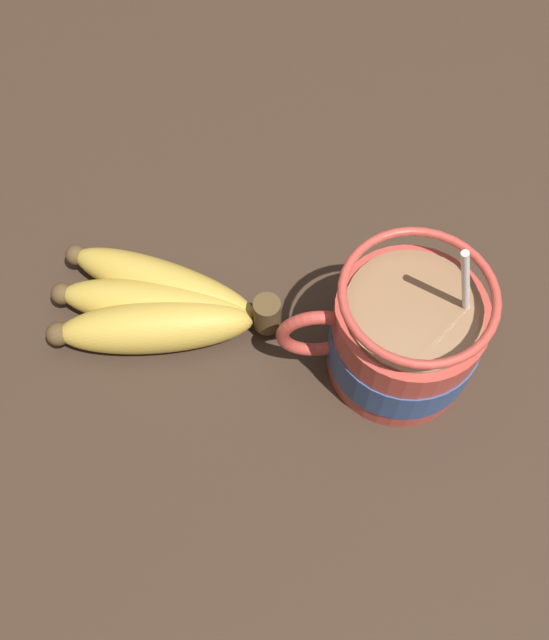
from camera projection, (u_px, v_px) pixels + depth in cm
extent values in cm
cube|color=#332319|center=(282.00, 407.00, 52.86)|extent=(114.09, 114.09, 3.40)
cylinder|color=#B23D33|center=(404.00, 338.00, 49.20)|extent=(10.14, 10.14, 7.96)
cylinder|color=navy|center=(403.00, 341.00, 49.64)|extent=(10.34, 10.34, 3.48)
torus|color=#B23D33|center=(317.00, 334.00, 48.23)|extent=(5.67, 0.90, 5.67)
cylinder|color=#846042|center=(414.00, 309.00, 45.60)|extent=(8.94, 8.94, 0.40)
torus|color=#B23D33|center=(419.00, 295.00, 43.95)|extent=(10.14, 10.14, 0.60)
cylinder|color=silver|center=(466.00, 308.00, 45.72)|extent=(3.69, 0.50, 13.11)
ellipsoid|color=silver|center=(423.00, 353.00, 51.42)|extent=(3.00, 2.00, 0.80)
cylinder|color=#4C381E|center=(267.00, 314.00, 51.56)|extent=(2.00, 2.00, 3.00)
ellipsoid|color=#B79338|center=(163.00, 285.00, 53.77)|extent=(15.09, 9.13, 3.61)
sphere|color=#4C381E|center=(76.00, 255.00, 55.02)|extent=(1.62, 1.62, 1.62)
ellipsoid|color=#B79338|center=(157.00, 306.00, 52.86)|extent=(14.96, 6.20, 3.69)
sphere|color=#4C381E|center=(62.00, 294.00, 53.35)|extent=(1.66, 1.66, 1.66)
ellipsoid|color=#B79338|center=(156.00, 327.00, 51.89)|extent=(14.37, 4.58, 3.93)
sphere|color=#4C381E|center=(58.00, 334.00, 51.62)|extent=(1.77, 1.77, 1.77)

